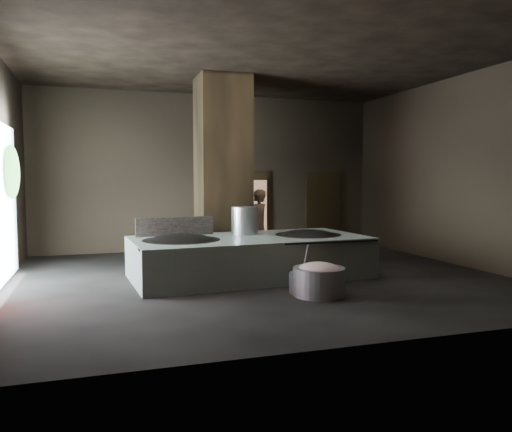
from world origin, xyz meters
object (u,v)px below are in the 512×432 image
object	(u,v)px
cook	(258,225)
meat_basin	(319,282)
wok_left	(181,244)
wok_right	(308,239)
hearth_platform	(250,257)
veg_basin	(315,283)
stock_pot	(245,221)

from	to	relation	value
cook	meat_basin	size ratio (longest dim) A/B	1.97
wok_left	wok_right	distance (m)	2.80
wok_right	meat_basin	bearing A→B (deg)	-108.58
hearth_platform	veg_basin	distance (m)	1.93
meat_basin	cook	bearing A→B (deg)	88.11
meat_basin	hearth_platform	bearing A→B (deg)	108.09
wok_right	stock_pot	distance (m)	1.44
wok_left	cook	world-z (taller)	cook
hearth_platform	wok_left	size ratio (longest dim) A/B	3.17
stock_pot	cook	world-z (taller)	cook
hearth_platform	stock_pot	distance (m)	0.90
hearth_platform	wok_right	world-z (taller)	wok_right
wok_right	wok_left	bearing A→B (deg)	-177.95
veg_basin	hearth_platform	bearing A→B (deg)	111.26
wok_right	meat_basin	size ratio (longest dim) A/B	1.55
hearth_platform	cook	xyz separation A→B (m)	(0.78, 1.86, 0.48)
hearth_platform	meat_basin	xyz separation A→B (m)	(0.66, -2.01, -0.17)
veg_basin	wok_left	bearing A→B (deg)	141.03
hearth_platform	wok_right	xyz separation A→B (m)	(1.35, 0.05, 0.33)
wok_left	veg_basin	distance (m)	2.82
hearth_platform	veg_basin	xyz separation A→B (m)	(0.69, -1.78, -0.25)
wok_right	veg_basin	xyz separation A→B (m)	(-0.66, -1.83, -0.57)
wok_right	stock_pot	bearing A→B (deg)	158.96
wok_left	veg_basin	size ratio (longest dim) A/B	1.60
wok_right	meat_basin	world-z (taller)	wok_right
hearth_platform	meat_basin	bearing A→B (deg)	-75.82
cook	stock_pot	bearing A→B (deg)	26.21
wok_left	wok_right	bearing A→B (deg)	2.05
meat_basin	stock_pot	bearing A→B (deg)	103.33
stock_pot	veg_basin	distance (m)	2.60
wok_left	veg_basin	world-z (taller)	wok_left
wok_left	stock_pot	bearing A→B (deg)	21.80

